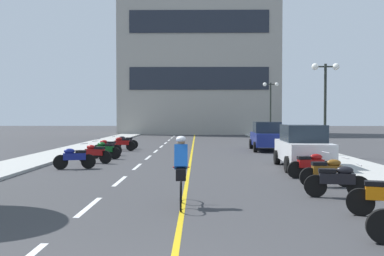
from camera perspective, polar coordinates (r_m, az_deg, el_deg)
name	(u,v)px	position (r m, az deg, el deg)	size (l,w,h in m)	color
ground_plane	(188,153)	(25.04, -0.61, -3.37)	(140.00, 140.00, 0.00)	#38383A
curb_left	(81,148)	(29.08, -14.80, -2.61)	(2.40, 72.00, 0.12)	#A8A8A3
curb_right	(297,148)	(28.78, 14.04, -2.65)	(2.40, 72.00, 0.12)	#A8A8A3
lane_dash_1	(89,207)	(10.50, -13.83, -10.34)	(0.14, 2.20, 0.01)	silver
lane_dash_2	(120,181)	(14.34, -9.77, -7.10)	(0.14, 2.20, 0.01)	silver
lane_dash_3	(137,167)	(18.25, -7.46, -5.23)	(0.14, 2.20, 0.01)	silver
lane_dash_4	(148,157)	(22.20, -5.97, -4.01)	(0.14, 2.20, 0.01)	silver
lane_dash_5	(156,151)	(26.16, -4.94, -3.16)	(0.14, 2.20, 0.01)	silver
lane_dash_6	(161,147)	(30.13, -4.18, -2.53)	(0.14, 2.20, 0.01)	silver
lane_dash_7	(166,143)	(34.11, -3.60, -2.05)	(0.14, 2.20, 0.01)	silver
lane_dash_8	(169,140)	(38.09, -3.14, -1.66)	(0.14, 2.20, 0.01)	silver
lane_dash_9	(172,138)	(42.07, -2.77, -1.35)	(0.14, 2.20, 0.01)	silver
lane_dash_10	(174,136)	(46.06, -2.46, -1.10)	(0.14, 2.20, 0.01)	silver
lane_dash_11	(176,134)	(50.05, -2.20, -0.88)	(0.14, 2.20, 0.01)	silver
centre_line_yellow	(192,149)	(28.02, 0.06, -2.83)	(0.12, 66.00, 0.01)	gold
office_building	(199,46)	(53.74, 0.95, 11.03)	(19.32, 8.28, 21.96)	#9E998E
street_lamp_mid	(325,87)	(23.29, 17.67, 5.28)	(1.46, 0.36, 4.85)	black
street_lamp_far	(271,98)	(39.56, 10.64, 4.09)	(1.46, 0.36, 5.19)	black
parked_car_near	(303,146)	(18.05, 14.82, -2.43)	(2.04, 4.26, 1.82)	black
parked_car_mid	(267,136)	(27.02, 10.11, -1.08)	(2.04, 4.26, 1.82)	black
motorcycle_2	(337,180)	(11.85, 19.16, -6.71)	(1.69, 0.60, 0.92)	black
motorcycle_3	(328,172)	(13.56, 17.95, -5.66)	(1.70, 0.60, 0.92)	black
motorcycle_4	(311,165)	(15.31, 15.88, -4.82)	(1.70, 0.60, 0.92)	black
motorcycle_5	(74,158)	(17.90, -15.71, -3.89)	(1.67, 0.71, 0.92)	black
motorcycle_6	(95,153)	(19.86, -13.11, -3.34)	(1.66, 0.75, 0.92)	black
motorcycle_7	(105,150)	(21.78, -11.77, -2.90)	(1.67, 0.68, 0.92)	black
motorcycle_8	(107,147)	(23.74, -11.48, -2.53)	(1.69, 0.62, 0.92)	black
motorcycle_9	(122,143)	(26.61, -9.50, -2.08)	(1.70, 0.60, 0.92)	black
motorcycle_10	(125,142)	(28.00, -9.10, -1.89)	(1.69, 0.62, 0.92)	black
cyclist_rider	(181,169)	(10.14, -1.51, -5.65)	(0.42, 1.77, 1.71)	black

